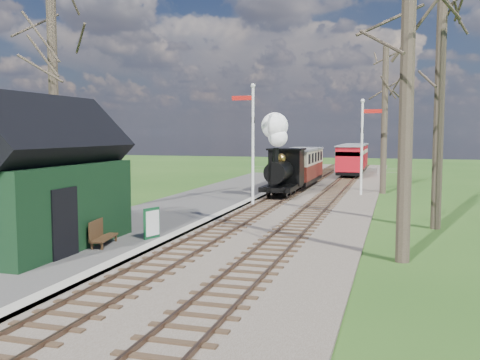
% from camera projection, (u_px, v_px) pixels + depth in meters
% --- Properties ---
extents(ground, '(140.00, 140.00, 0.00)m').
position_uv_depth(ground, '(95.00, 305.00, 11.71)').
color(ground, '#264C17').
rests_on(ground, ground).
extents(distant_hills, '(114.40, 48.00, 22.02)m').
position_uv_depth(distant_hills, '(357.00, 276.00, 74.29)').
color(distant_hills, '#385B23').
rests_on(distant_hills, ground).
extents(ballast_bed, '(8.00, 60.00, 0.10)m').
position_uv_depth(ballast_bed, '(310.00, 194.00, 32.37)').
color(ballast_bed, brown).
rests_on(ballast_bed, ground).
extents(track_near, '(1.60, 60.00, 0.15)m').
position_uv_depth(track_near, '(289.00, 193.00, 32.73)').
color(track_near, brown).
rests_on(track_near, ground).
extents(track_far, '(1.60, 60.00, 0.15)m').
position_uv_depth(track_far, '(332.00, 194.00, 32.00)').
color(track_far, brown).
rests_on(track_far, ground).
extents(platform, '(5.00, 44.00, 0.20)m').
position_uv_depth(platform, '(187.00, 208.00, 26.07)').
color(platform, '#474442').
rests_on(platform, ground).
extents(coping_strip, '(0.40, 44.00, 0.21)m').
position_uv_depth(coping_strip, '(232.00, 210.00, 25.42)').
color(coping_strip, '#B2AD9E').
rests_on(coping_strip, ground).
extents(station_shed, '(3.25, 6.30, 4.78)m').
position_uv_depth(station_shed, '(41.00, 181.00, 16.54)').
color(station_shed, black).
rests_on(station_shed, platform).
extents(semaphore_near, '(1.22, 0.24, 6.22)m').
position_uv_depth(semaphore_near, '(252.00, 135.00, 26.90)').
color(semaphore_near, silver).
rests_on(semaphore_near, ground).
extents(semaphore_far, '(1.22, 0.24, 5.72)m').
position_uv_depth(semaphore_far, '(363.00, 140.00, 31.22)').
color(semaphore_far, silver).
rests_on(semaphore_far, ground).
extents(bare_trees, '(15.51, 22.39, 12.00)m').
position_uv_depth(bare_trees, '(265.00, 95.00, 20.53)').
color(bare_trees, '#382D23').
rests_on(bare_trees, ground).
extents(fence_line, '(12.60, 0.08, 1.00)m').
position_uv_depth(fence_line, '(324.00, 170.00, 45.99)').
color(fence_line, slate).
rests_on(fence_line, ground).
extents(locomotive, '(1.86, 4.34, 4.65)m').
position_uv_depth(locomotive, '(282.00, 161.00, 30.46)').
color(locomotive, black).
rests_on(locomotive, ground).
extents(coach, '(2.17, 7.44, 2.29)m').
position_uv_depth(coach, '(300.00, 165.00, 36.31)').
color(coach, black).
rests_on(coach, ground).
extents(red_carriage_a, '(2.07, 5.14, 2.18)m').
position_uv_depth(red_carriage_a, '(350.00, 160.00, 44.28)').
color(red_carriage_a, black).
rests_on(red_carriage_a, ground).
extents(red_carriage_b, '(2.07, 5.14, 2.18)m').
position_uv_depth(red_carriage_b, '(355.00, 157.00, 49.53)').
color(red_carriage_b, black).
rests_on(red_carriage_b, ground).
extents(sign_board, '(0.30, 0.70, 1.04)m').
position_uv_depth(sign_board, '(152.00, 223.00, 18.05)').
color(sign_board, '#0E4221').
rests_on(sign_board, platform).
extents(bench, '(0.68, 1.53, 0.84)m').
position_uv_depth(bench, '(101.00, 233.00, 16.94)').
color(bench, '#412A17').
rests_on(bench, platform).
extents(person, '(0.44, 0.52, 1.23)m').
position_uv_depth(person, '(46.00, 238.00, 15.02)').
color(person, black).
rests_on(person, platform).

